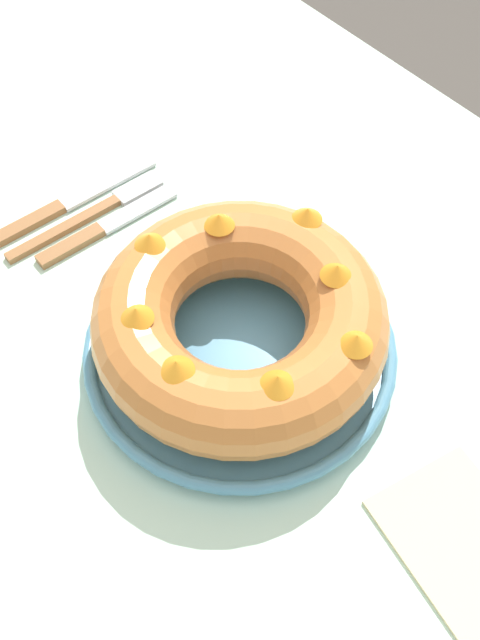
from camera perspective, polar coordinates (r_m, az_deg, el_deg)
ground_plane at (r=1.36m, az=-1.28°, el=-20.18°), size 8.00×8.00×0.00m
dining_table at (r=0.76m, az=-2.15°, el=-7.35°), size 1.41×0.93×0.72m
serving_dish at (r=0.69m, az=0.00°, el=-2.28°), size 0.29×0.29×0.02m
bundt_cake at (r=0.65m, az=0.01°, el=0.04°), size 0.26×0.26×0.08m
fork at (r=0.82m, az=-10.83°, el=8.18°), size 0.02×0.19×0.01m
serving_knife at (r=0.83m, az=-13.61°, el=8.32°), size 0.02×0.21×0.01m
cake_knife at (r=0.80m, az=-10.70°, el=6.73°), size 0.02×0.17×0.01m
napkin at (r=0.64m, az=16.95°, el=-16.30°), size 0.16×0.12×0.00m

